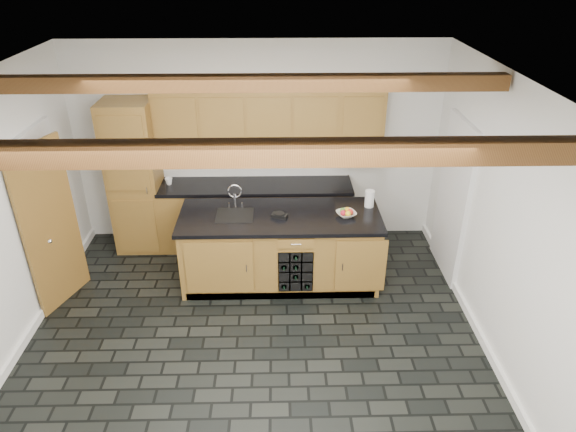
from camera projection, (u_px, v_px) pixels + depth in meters
The scene contains 10 objects.
ground at pixel (254, 348), 5.52m from camera, with size 5.00×5.00×0.00m, color black.
room_shell at pixel (243, 199), 5.27m from camera, with size 5.01×5.00×5.00m.
back_cabinetry at pixel (230, 180), 7.02m from camera, with size 3.65×0.62×2.20m.
island at pixel (281, 248), 6.44m from camera, with size 2.48×0.96×0.93m.
faucet at pixel (235, 212), 6.24m from camera, with size 0.45×0.40×0.34m.
kitchen_scale at pixel (279, 215), 6.17m from camera, with size 0.21×0.16×0.06m.
fruit_bowl at pixel (346, 214), 6.20m from camera, with size 0.23×0.23×0.06m, color beige.
fruit_cluster at pixel (346, 212), 6.18m from camera, with size 0.16×0.17×0.07m.
paper_towel at pixel (370, 199), 6.39m from camera, with size 0.12×0.12×0.22m, color white.
mug at pixel (169, 181), 7.00m from camera, with size 0.10×0.10×0.09m, color white.
Camera 1 is at (0.28, -4.21, 3.86)m, focal length 32.00 mm.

